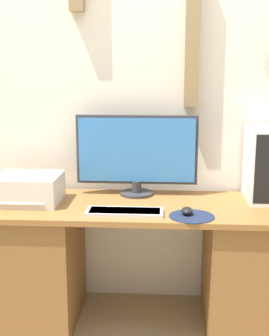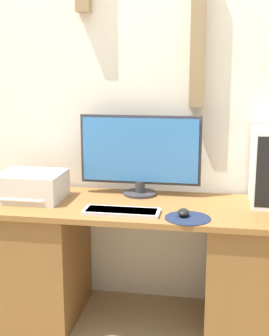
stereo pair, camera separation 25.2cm
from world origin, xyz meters
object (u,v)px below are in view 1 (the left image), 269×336
computer_tower (265,164)px  printer (28,189)px  monitor (137,153)px  keyboard (125,212)px  mouse (187,211)px

computer_tower → printer: bearing=-173.7°
monitor → printer: size_ratio=1.98×
keyboard → printer: size_ratio=1.11×
keyboard → computer_tower: computer_tower is taller
mouse → computer_tower: size_ratio=0.20×
keyboard → printer: (-0.55, 0.17, 0.07)m
monitor → keyboard: bearing=-96.0°
monitor → mouse: size_ratio=8.46×
mouse → monitor: bearing=126.8°
mouse → printer: size_ratio=0.23×
mouse → printer: (-0.87, 0.17, 0.05)m
printer → monitor: bearing=18.5°
computer_tower → mouse: bearing=-144.3°
keyboard → computer_tower: bearing=22.5°
monitor → keyboard: size_ratio=1.78×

